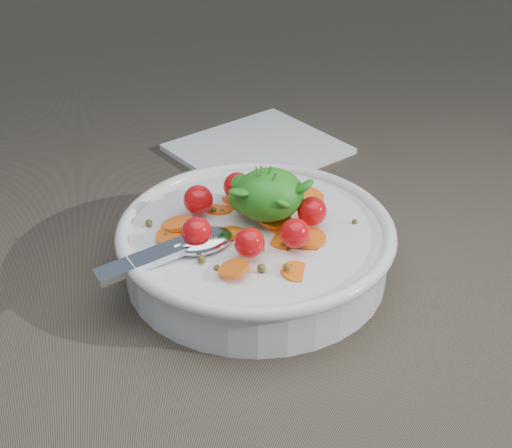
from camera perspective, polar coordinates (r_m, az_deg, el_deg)
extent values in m
plane|color=brown|center=(0.66, -1.39, -3.05)|extent=(6.00, 6.00, 0.00)
cylinder|color=silver|center=(0.63, 0.00, -2.14)|extent=(0.23, 0.23, 0.04)
torus|color=silver|center=(0.62, 0.00, -0.44)|extent=(0.24, 0.24, 0.01)
cylinder|color=silver|center=(0.64, 0.00, -3.59)|extent=(0.12, 0.12, 0.01)
cylinder|color=brown|center=(0.63, 0.00, -2.14)|extent=(0.21, 0.21, 0.03)
cylinder|color=orange|center=(0.61, -2.04, -0.72)|extent=(0.03, 0.03, 0.01)
cylinder|color=orange|center=(0.62, -6.28, 0.03)|extent=(0.03, 0.03, 0.01)
cylinder|color=orange|center=(0.65, -2.96, 1.24)|extent=(0.03, 0.03, 0.01)
cylinder|color=orange|center=(0.66, 4.37, 1.62)|extent=(0.03, 0.03, 0.01)
cylinder|color=orange|center=(0.66, 4.25, 1.59)|extent=(0.04, 0.04, 0.01)
cylinder|color=orange|center=(0.60, 3.85, -1.71)|extent=(0.04, 0.04, 0.01)
cylinder|color=orange|center=(0.63, 1.47, 0.55)|extent=(0.04, 0.04, 0.01)
cylinder|color=orange|center=(0.60, 2.25, -1.33)|extent=(0.04, 0.04, 0.01)
cylinder|color=orange|center=(0.61, 3.10, -0.63)|extent=(0.03, 0.03, 0.01)
cylinder|color=orange|center=(0.68, -0.28, 3.19)|extent=(0.03, 0.04, 0.02)
cylinder|color=orange|center=(0.57, 3.39, -3.94)|extent=(0.03, 0.03, 0.01)
cylinder|color=orange|center=(0.56, -1.79, -3.57)|extent=(0.03, 0.03, 0.01)
cylinder|color=orange|center=(0.60, 4.25, -1.12)|extent=(0.04, 0.04, 0.00)
cylinder|color=orange|center=(0.61, -4.28, -1.13)|extent=(0.04, 0.04, 0.01)
cylinder|color=orange|center=(0.60, -0.10, -1.61)|extent=(0.04, 0.04, 0.01)
cylinder|color=orange|center=(0.67, -1.61, 2.11)|extent=(0.03, 0.03, 0.01)
cylinder|color=orange|center=(0.61, -6.66, -0.99)|extent=(0.04, 0.04, 0.01)
cylinder|color=orange|center=(0.65, 0.87, 1.60)|extent=(0.03, 0.03, 0.01)
cylinder|color=orange|center=(0.62, 2.18, -0.21)|extent=(0.03, 0.03, 0.01)
cylinder|color=orange|center=(0.66, 4.32, 2.27)|extent=(0.03, 0.03, 0.01)
sphere|color=#504A1A|center=(0.57, 2.83, -3.52)|extent=(0.01, 0.01, 0.01)
sphere|color=#504A1A|center=(0.56, 0.44, -3.54)|extent=(0.01, 0.01, 0.01)
sphere|color=#504A1A|center=(0.56, 2.47, -3.48)|extent=(0.01, 0.01, 0.01)
sphere|color=#504A1A|center=(0.63, -8.58, 0.09)|extent=(0.01, 0.01, 0.01)
sphere|color=#504A1A|center=(0.57, -3.12, -3.58)|extent=(0.01, 0.01, 0.01)
sphere|color=#504A1A|center=(0.64, -3.42, 1.16)|extent=(0.01, 0.01, 0.01)
sphere|color=#504A1A|center=(0.61, -7.21, -0.95)|extent=(0.01, 0.01, 0.01)
sphere|color=#504A1A|center=(0.60, 2.28, -1.72)|extent=(0.01, 0.01, 0.01)
sphere|color=#504A1A|center=(0.65, 4.47, 1.20)|extent=(0.01, 0.01, 0.01)
sphere|color=#504A1A|center=(0.59, 2.65, -2.08)|extent=(0.00, 0.00, 0.00)
sphere|color=#504A1A|center=(0.68, 2.93, 2.63)|extent=(0.01, 0.01, 0.01)
sphere|color=#504A1A|center=(0.66, -4.14, 1.71)|extent=(0.01, 0.01, 0.01)
sphere|color=#504A1A|center=(0.65, -2.72, 0.92)|extent=(0.01, 0.01, 0.01)
sphere|color=#504A1A|center=(0.62, 2.55, 0.24)|extent=(0.01, 0.01, 0.01)
sphere|color=#504A1A|center=(0.58, -4.40, -2.83)|extent=(0.01, 0.01, 0.01)
sphere|color=#504A1A|center=(0.64, 2.46, 0.91)|extent=(0.01, 0.01, 0.01)
sphere|color=#504A1A|center=(0.63, 7.90, 0.19)|extent=(0.00, 0.00, 0.00)
sphere|color=#504A1A|center=(0.67, 3.82, 2.67)|extent=(0.01, 0.01, 0.01)
sphere|color=#504A1A|center=(0.60, 0.27, -1.92)|extent=(0.01, 0.01, 0.01)
sphere|color=red|center=(0.62, 4.51, 1.02)|extent=(0.03, 0.03, 0.03)
sphere|color=red|center=(0.65, 2.33, 2.77)|extent=(0.02, 0.02, 0.02)
sphere|color=red|center=(0.65, -1.49, 3.03)|extent=(0.03, 0.03, 0.03)
sphere|color=red|center=(0.63, -4.65, 1.94)|extent=(0.03, 0.03, 0.03)
sphere|color=red|center=(0.59, -4.78, -0.62)|extent=(0.03, 0.03, 0.03)
sphere|color=red|center=(0.57, -0.53, -1.50)|extent=(0.03, 0.03, 0.03)
sphere|color=red|center=(0.59, 3.14, -0.74)|extent=(0.03, 0.03, 0.03)
ellipsoid|color=#2C8E20|center=(0.61, 1.05, 2.37)|extent=(0.06, 0.05, 0.05)
ellipsoid|color=#2C8E20|center=(0.62, -0.61, 2.13)|extent=(0.04, 0.04, 0.03)
ellipsoid|color=#2C8E20|center=(0.62, 2.02, 2.58)|extent=(0.02, 0.02, 0.02)
ellipsoid|color=#2C8E20|center=(0.61, 0.96, 3.49)|extent=(0.02, 0.02, 0.01)
ellipsoid|color=#2C8E20|center=(0.60, -1.38, 2.54)|extent=(0.03, 0.03, 0.01)
ellipsoid|color=#2C8E20|center=(0.61, 1.06, 3.31)|extent=(0.03, 0.03, 0.02)
ellipsoid|color=#2C8E20|center=(0.60, 2.13, 1.64)|extent=(0.02, 0.02, 0.02)
ellipsoid|color=#2C8E20|center=(0.61, 2.04, 3.23)|extent=(0.03, 0.03, 0.02)
ellipsoid|color=#2C8E20|center=(0.61, 2.36, 2.34)|extent=(0.02, 0.02, 0.01)
ellipsoid|color=#2C8E20|center=(0.62, 2.21, 2.44)|extent=(0.03, 0.03, 0.02)
ellipsoid|color=#2C8E20|center=(0.61, 2.25, 2.53)|extent=(0.02, 0.02, 0.01)
ellipsoid|color=#2C8E20|center=(0.60, 3.93, 3.00)|extent=(0.02, 0.02, 0.02)
ellipsoid|color=#2C8E20|center=(0.61, 0.81, 2.74)|extent=(0.02, 0.02, 0.02)
ellipsoid|color=#2C8E20|center=(0.62, -1.46, 3.47)|extent=(0.02, 0.02, 0.02)
ellipsoid|color=#2C8E20|center=(0.61, 1.02, 2.95)|extent=(0.03, 0.03, 0.02)
ellipsoid|color=#2C8E20|center=(0.60, 0.55, 3.40)|extent=(0.03, 0.02, 0.02)
ellipsoid|color=#2C8E20|center=(0.60, 1.49, 3.30)|extent=(0.02, 0.02, 0.01)
ellipsoid|color=#2C8E20|center=(0.61, 1.19, 3.31)|extent=(0.02, 0.02, 0.01)
ellipsoid|color=#2C8E20|center=(0.61, 1.00, 3.57)|extent=(0.02, 0.02, 0.01)
ellipsoid|color=#2C8E20|center=(0.61, 1.07, 3.50)|extent=(0.02, 0.02, 0.02)
cylinder|color=#4C8C33|center=(0.61, 0.47, 3.04)|extent=(0.00, 0.00, 0.04)
cylinder|color=#4C8C33|center=(0.60, 1.03, 2.87)|extent=(0.01, 0.01, 0.04)
cylinder|color=#4C8C33|center=(0.61, 0.74, 3.11)|extent=(0.01, 0.01, 0.04)
cylinder|color=#4C8C33|center=(0.60, 0.36, 3.00)|extent=(0.01, 0.00, 0.04)
ellipsoid|color=silver|center=(0.60, -4.28, -1.34)|extent=(0.06, 0.05, 0.02)
cube|color=silver|center=(0.58, -7.98, -2.53)|extent=(0.10, 0.05, 0.02)
cylinder|color=silver|center=(0.59, -5.75, -1.73)|extent=(0.02, 0.01, 0.01)
cube|color=white|center=(0.85, 0.13, 6.01)|extent=(0.23, 0.22, 0.01)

